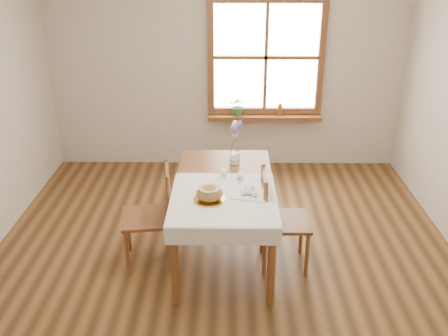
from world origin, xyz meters
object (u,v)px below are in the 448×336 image
at_px(flower_vase, 235,159).
at_px(chair_left, 147,216).
at_px(dining_table, 224,191).
at_px(chair_right, 285,220).
at_px(bread_plate, 210,200).

bearing_deg(flower_vase, chair_left, -144.17).
distance_m(dining_table, chair_right, 0.61).
relative_size(chair_left, chair_right, 1.02).
height_order(dining_table, chair_left, chair_left).
bearing_deg(dining_table, chair_right, -17.80).
bearing_deg(flower_vase, bread_plate, -105.34).
xyz_separation_m(dining_table, bread_plate, (-0.12, -0.36, 0.10)).
bearing_deg(chair_left, chair_right, 79.70).
bearing_deg(chair_right, flower_vase, 36.00).
height_order(chair_left, flower_vase, chair_left).
bearing_deg(chair_right, dining_table, 71.96).
relative_size(bread_plate, flower_vase, 2.33).
bearing_deg(bread_plate, chair_right, 15.10).
height_order(chair_left, bread_plate, chair_left).
distance_m(chair_right, flower_vase, 0.83).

